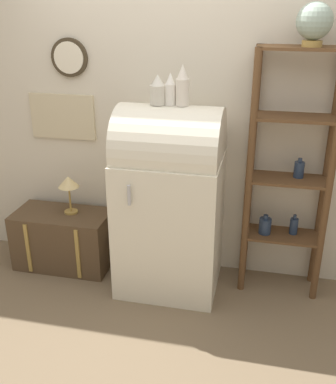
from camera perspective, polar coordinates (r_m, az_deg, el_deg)
ground_plane at (r=3.51m, az=-0.61°, el=-13.43°), size 12.00×12.00×0.00m
wall_back at (r=3.46m, az=1.38°, el=10.79°), size 7.00×0.09×2.70m
refrigerator at (r=3.33m, az=0.24°, el=-0.82°), size 0.75×0.67×1.43m
suitcase_trunk at (r=3.90m, az=-13.11°, el=-5.83°), size 0.79×0.42×0.48m
shelf_unit at (r=3.33m, az=15.06°, el=2.73°), size 0.59×0.29×1.82m
globe at (r=3.11m, az=18.11°, el=19.83°), size 0.23×0.23×0.27m
vase_left at (r=3.12m, az=-1.30°, el=12.73°), size 0.11×0.11×0.20m
vase_center at (r=3.10m, az=0.30°, el=12.82°), size 0.07×0.07×0.22m
vase_right at (r=3.08m, az=1.85°, el=13.23°), size 0.09×0.09×0.27m
desk_lamp at (r=3.69m, az=-12.51°, el=0.98°), size 0.17×0.17×0.32m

